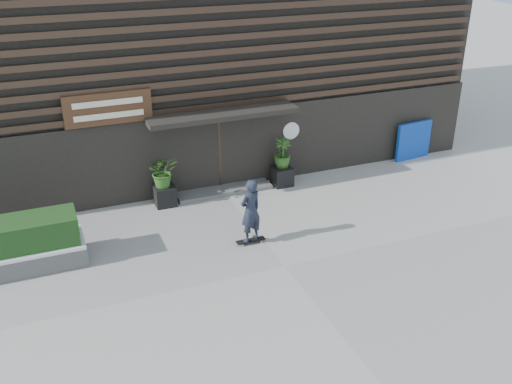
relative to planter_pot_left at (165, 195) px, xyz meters
name	(u,v)px	position (x,y,z in m)	size (l,w,h in m)	color
ground	(285,266)	(1.90, -4.40, -0.30)	(80.00, 80.00, 0.00)	#9E9B96
entrance_step	(224,190)	(1.90, 0.20, -0.24)	(3.00, 0.80, 0.12)	#50504D
planter_pot_left	(165,195)	(0.00, 0.00, 0.00)	(0.60, 0.60, 0.60)	black
bamboo_left	(163,171)	(0.00, 0.00, 0.78)	(0.86, 0.75, 0.96)	#2D591E
planter_pot_right	(282,176)	(3.80, 0.00, 0.00)	(0.60, 0.60, 0.60)	black
bamboo_right	(282,153)	(3.80, 0.00, 0.78)	(0.54, 0.54, 0.96)	#2D591E
raised_bed	(11,260)	(-4.31, -2.04, -0.05)	(3.50, 1.20, 0.50)	#484845
snow_layer	(8,250)	(-4.31, -2.04, 0.24)	(3.50, 1.20, 0.08)	white
hedge	(5,236)	(-4.31, -2.04, 0.63)	(3.30, 1.00, 0.70)	#163613
blue_tarp	(413,141)	(8.97, 0.30, 0.37)	(1.44, 0.12, 1.35)	#0C37A6
building	(172,32)	(1.90, 5.56, 3.69)	(18.00, 11.00, 8.00)	black
skateboarder	(251,211)	(1.53, -3.05, 0.65)	(0.78, 0.60, 1.83)	black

